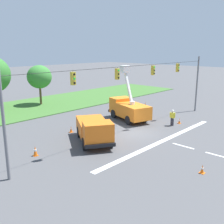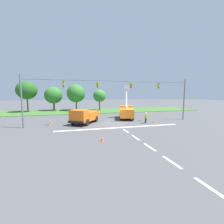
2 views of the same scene
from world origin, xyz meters
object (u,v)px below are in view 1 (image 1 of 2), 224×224
at_px(utility_truck_bucket_lift, 129,108).
at_px(traffic_cone_mid_right, 71,129).
at_px(traffic_cone_foreground_right, 35,151).
at_px(traffic_cone_mid_left, 179,121).
at_px(road_worker, 172,117).
at_px(utility_truck_support_near, 94,129).
at_px(traffic_cone_near_bucket, 202,169).
at_px(traffic_cone_foreground_left, 145,104).
at_px(tree_east, 39,77).

relative_size(utility_truck_bucket_lift, traffic_cone_mid_right, 9.79).
distance_m(traffic_cone_foreground_right, traffic_cone_mid_left, 16.30).
xyz_separation_m(utility_truck_bucket_lift, road_worker, (1.41, -4.99, -0.41)).
height_order(utility_truck_support_near, traffic_cone_mid_left, utility_truck_support_near).
height_order(traffic_cone_foreground_right, traffic_cone_near_bucket, traffic_cone_foreground_right).
distance_m(utility_truck_bucket_lift, traffic_cone_foreground_right, 13.32).
bearing_deg(traffic_cone_foreground_left, tree_east, 130.20).
bearing_deg(traffic_cone_foreground_right, utility_truck_bucket_lift, 6.48).
relative_size(tree_east, traffic_cone_near_bucket, 9.56).
xyz_separation_m(utility_truck_bucket_lift, traffic_cone_near_bucket, (-7.11, -12.31, -1.12)).
bearing_deg(traffic_cone_foreground_right, traffic_cone_foreground_left, 12.43).
bearing_deg(utility_truck_support_near, traffic_cone_near_bucket, -85.03).
relative_size(utility_truck_support_near, traffic_cone_near_bucket, 10.25).
relative_size(traffic_cone_foreground_left, traffic_cone_mid_left, 0.95).
bearing_deg(traffic_cone_mid_left, utility_truck_bucket_lift, 117.52).
bearing_deg(traffic_cone_mid_right, traffic_cone_near_bucket, -87.97).
xyz_separation_m(tree_east, road_worker, (3.78, -19.92, -3.14)).
relative_size(utility_truck_bucket_lift, road_worker, 3.54).
bearing_deg(utility_truck_bucket_lift, traffic_cone_mid_left, -62.48).
distance_m(traffic_cone_foreground_left, traffic_cone_foreground_right, 21.33).
xyz_separation_m(utility_truck_bucket_lift, traffic_cone_mid_right, (-7.59, 1.17, -1.10)).
height_order(utility_truck_bucket_lift, traffic_cone_near_bucket, utility_truck_bucket_lift).
distance_m(utility_truck_support_near, traffic_cone_mid_left, 10.98).
height_order(tree_east, traffic_cone_foreground_right, tree_east).
relative_size(tree_east, road_worker, 3.30).
bearing_deg(traffic_cone_foreground_left, traffic_cone_foreground_right, -167.57).
height_order(utility_truck_bucket_lift, road_worker, utility_truck_bucket_lift).
bearing_deg(traffic_cone_near_bucket, utility_truck_support_near, 94.97).
height_order(road_worker, traffic_cone_mid_right, road_worker).
relative_size(traffic_cone_foreground_right, traffic_cone_mid_right, 1.27).
bearing_deg(tree_east, road_worker, -79.26).
bearing_deg(traffic_cone_mid_left, traffic_cone_foreground_left, 59.09).
relative_size(traffic_cone_foreground_left, traffic_cone_foreground_right, 0.72).
height_order(tree_east, traffic_cone_near_bucket, tree_east).
distance_m(tree_east, road_worker, 20.52).
relative_size(utility_truck_bucket_lift, utility_truck_support_near, 1.00).
height_order(road_worker, traffic_cone_foreground_left, road_worker).
xyz_separation_m(traffic_cone_foreground_right, traffic_cone_mid_right, (5.61, 2.67, -0.10)).
relative_size(tree_east, traffic_cone_mid_left, 9.51).
bearing_deg(tree_east, utility_truck_bucket_lift, -80.96).
distance_m(utility_truck_support_near, road_worker, 9.65).
height_order(traffic_cone_mid_right, traffic_cone_near_bucket, traffic_cone_mid_right).
distance_m(utility_truck_support_near, traffic_cone_near_bucket, 9.77).
xyz_separation_m(traffic_cone_foreground_right, traffic_cone_near_bucket, (6.09, -10.81, -0.12)).
bearing_deg(traffic_cone_foreground_right, tree_east, 56.62).
xyz_separation_m(traffic_cone_mid_left, traffic_cone_mid_right, (-10.27, 6.33, 0.02)).
relative_size(utility_truck_bucket_lift, traffic_cone_near_bucket, 10.26).
xyz_separation_m(traffic_cone_foreground_left, traffic_cone_mid_left, (-4.94, -8.25, 0.02)).
bearing_deg(utility_truck_bucket_lift, traffic_cone_mid_right, 171.24).
height_order(utility_truck_bucket_lift, utility_truck_support_near, utility_truck_bucket_lift).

